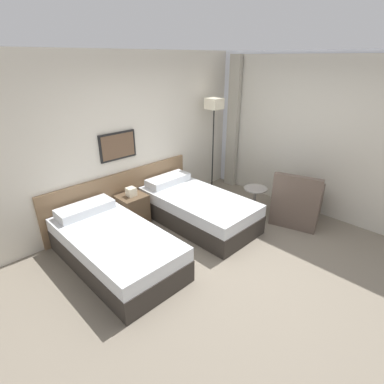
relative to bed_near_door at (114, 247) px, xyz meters
name	(u,v)px	position (x,y,z in m)	size (l,w,h in m)	color
ground_plane	(231,256)	(1.24, -1.03, -0.26)	(16.00, 16.00, 0.00)	slate
wall_headboard	(138,141)	(1.22, 1.04, 1.04)	(10.00, 0.10, 2.70)	beige
wall_window	(322,138)	(3.43, -1.15, 1.08)	(0.21, 4.54, 2.70)	white
bed_near_door	(114,247)	(0.00, 0.00, 0.00)	(1.01, 1.98, 0.63)	#332D28
bed_near_window	(197,208)	(1.59, 0.00, 0.00)	(1.01, 1.98, 0.63)	#332D28
nightstand	(133,209)	(0.80, 0.73, 0.01)	(0.44, 0.41, 0.65)	brown
floor_lamp	(214,112)	(2.75, 0.70, 1.37)	(0.27, 0.27, 1.89)	black
side_table	(255,196)	(2.57, -0.49, 0.08)	(0.41, 0.41, 0.48)	gray
armchair	(297,205)	(2.82, -1.16, 0.04)	(0.90, 0.91, 0.92)	brown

